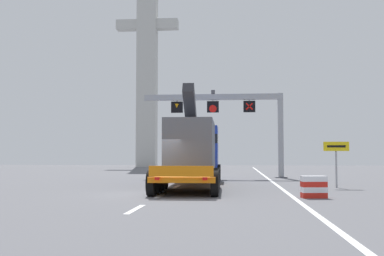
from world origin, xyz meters
name	(u,v)px	position (x,y,z in m)	size (l,w,h in m)	color
ground	(151,194)	(0.00, 0.00, 0.00)	(112.00, 112.00, 0.00)	#5B5B60
lane_markings	(196,176)	(0.57, 17.58, 0.01)	(0.20, 49.77, 0.01)	silver
edge_line_right	(270,180)	(6.20, 12.00, 0.01)	(0.20, 63.00, 0.01)	silver
overhead_lane_gantry	(232,110)	(3.55, 15.23, 5.22)	(11.05, 0.90, 6.79)	#9EA0A5
heavy_haul_truck_orange	(194,151)	(1.44, 6.15, 1.99)	(3.25, 14.11, 5.30)	orange
exit_sign_yellow	(336,153)	(9.21, 4.67, 1.85)	(1.35, 0.15, 2.47)	#9EA0A5
crash_barrier_striped	(314,187)	(7.02, -1.36, 0.45)	(1.06, 0.64, 0.90)	red
bridge_pylon_distant	(147,49)	(-8.89, 45.12, 17.03)	(9.00, 2.00, 33.29)	#B7B7B2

